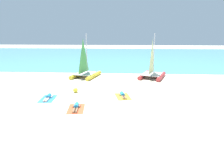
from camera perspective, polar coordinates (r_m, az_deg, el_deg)
name	(u,v)px	position (r m, az deg, el deg)	size (l,w,h in m)	color
ground_plane	(115,76)	(24.04, 0.73, -0.46)	(120.00, 120.00, 0.00)	beige
ocean_water	(119,56)	(45.46, 2.17, 5.45)	(120.00, 40.00, 0.05)	#5BB2C1
sailboat_yellow	(85,71)	(23.58, -7.66, 1.06)	(3.32, 4.37, 5.08)	yellow
sailboat_red	(152,71)	(23.44, 11.47, 0.87)	(3.67, 4.53, 5.11)	#CC3838
towel_left	(48,99)	(16.72, -17.95, -6.64)	(1.10, 1.90, 0.01)	#338CD8
sunbather_left	(48,97)	(16.75, -17.91, -6.16)	(0.57, 1.57, 0.30)	#268CCC
towel_middle	(76,109)	(14.16, -10.28, -9.64)	(1.10, 1.90, 0.01)	#EA5933
sunbather_middle	(76,107)	(14.18, -10.26, -9.07)	(0.60, 1.57, 0.30)	#268CCC
towel_right	(123,96)	(16.48, 3.12, -6.33)	(1.10, 1.90, 0.01)	yellow
sunbather_right	(123,95)	(16.50, 3.08, -5.84)	(0.72, 1.56, 0.30)	#268CCC
beach_ball	(75,90)	(17.75, -10.46, -4.47)	(0.42, 0.42, 0.42)	yellow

